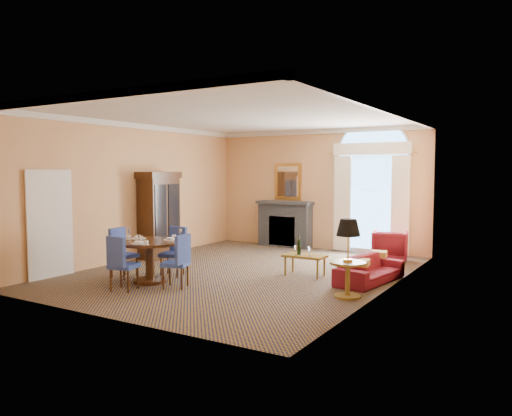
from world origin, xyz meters
The scene contains 12 objects.
ground centered at (0.00, 0.00, 0.00)m, with size 7.50×7.50×0.00m, color #131B3E.
room_envelope centered at (-0.03, 0.67, 2.51)m, with size 6.04×7.52×3.45m.
armoire centered at (-2.72, 0.46, 1.00)m, with size 0.59×1.05×2.07m.
dining_table centered at (-0.98, -1.72, 0.58)m, with size 1.25×1.25×0.99m.
dining_chair_north centered at (-1.01, -0.97, 0.55)m, with size 0.54×0.54×0.97m.
dining_chair_south centered at (-0.93, -2.52, 0.55)m, with size 0.53×0.53×0.97m.
dining_chair_east centered at (-0.20, -1.82, 0.55)m, with size 0.56×0.56×0.97m.
dining_chair_west centered at (-1.82, -1.66, 0.55)m, with size 0.47×0.46×0.97m.
sofa centered at (2.55, 0.42, 0.25)m, with size 1.69×0.66×0.49m, color maroon.
armchair centered at (2.25, 2.78, 0.36)m, with size 0.77×0.79×0.72m, color maroon.
coffee_table centered at (1.24, 0.31, 0.41)m, with size 0.83×0.47×0.81m.
side_table centered at (2.60, -0.88, 0.83)m, with size 0.60×0.60×1.28m.
Camera 1 is at (5.50, -8.62, 2.09)m, focal length 35.00 mm.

